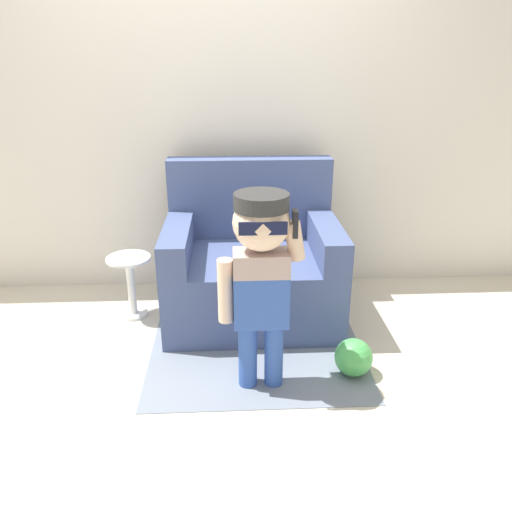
% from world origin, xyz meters
% --- Properties ---
extents(ground_plane, '(10.00, 10.00, 0.00)m').
position_xyz_m(ground_plane, '(0.00, 0.00, 0.00)').
color(ground_plane, beige).
extents(wall_back, '(10.00, 0.05, 2.60)m').
position_xyz_m(wall_back, '(0.00, 0.79, 1.30)').
color(wall_back, silver).
rests_on(wall_back, ground_plane).
extents(armchair, '(1.11, 0.86, 1.00)m').
position_xyz_m(armchair, '(0.22, 0.27, 0.34)').
color(armchair, '#475684').
rests_on(armchair, ground_plane).
extents(person_child, '(0.43, 0.32, 1.05)m').
position_xyz_m(person_child, '(0.23, -0.54, 0.70)').
color(person_child, '#3356AD').
rests_on(person_child, ground_plane).
extents(side_table, '(0.29, 0.29, 0.42)m').
position_xyz_m(side_table, '(-0.58, 0.26, 0.26)').
color(side_table, white).
rests_on(side_table, ground_plane).
extents(rug, '(1.25, 0.98, 0.01)m').
position_xyz_m(rug, '(0.23, -0.27, 0.00)').
color(rug, gray).
rests_on(rug, ground_plane).
extents(toy_ball, '(0.21, 0.21, 0.21)m').
position_xyz_m(toy_ball, '(0.75, -0.48, 0.10)').
color(toy_ball, '#4CB256').
rests_on(toy_ball, ground_plane).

